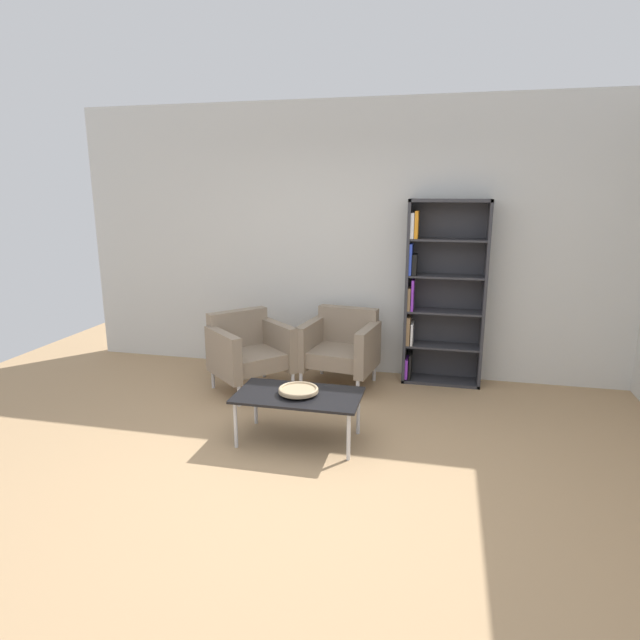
% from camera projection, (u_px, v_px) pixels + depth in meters
% --- Properties ---
extents(ground_plane, '(8.32, 8.32, 0.00)m').
position_uv_depth(ground_plane, '(303.00, 478.00, 3.78)').
color(ground_plane, tan).
extents(plaster_back_panel, '(6.40, 0.12, 2.90)m').
position_uv_depth(plaster_back_panel, '(361.00, 241.00, 5.76)').
color(plaster_back_panel, silver).
rests_on(plaster_back_panel, ground_plane).
extents(bookshelf_tall, '(0.80, 0.30, 1.90)m').
position_uv_depth(bookshelf_tall, '(440.00, 293.00, 5.50)').
color(bookshelf_tall, '#333338').
rests_on(bookshelf_tall, ground_plane).
extents(coffee_table_low, '(1.00, 0.56, 0.40)m').
position_uv_depth(coffee_table_low, '(298.00, 398.00, 4.27)').
color(coffee_table_low, black).
rests_on(coffee_table_low, ground_plane).
extents(decorative_bowl, '(0.32, 0.32, 0.05)m').
position_uv_depth(decorative_bowl, '(298.00, 390.00, 4.25)').
color(decorative_bowl, tan).
rests_on(decorative_bowl, coffee_table_low).
extents(armchair_spare_guest, '(0.80, 0.75, 0.78)m').
position_uv_depth(armchair_spare_guest, '(341.00, 346.00, 5.53)').
color(armchair_spare_guest, gray).
rests_on(armchair_spare_guest, ground_plane).
extents(armchair_near_window, '(0.94, 0.95, 0.78)m').
position_uv_depth(armchair_near_window, '(249.00, 350.00, 5.40)').
color(armchair_near_window, gray).
rests_on(armchair_near_window, ground_plane).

